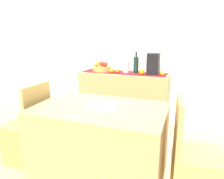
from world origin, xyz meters
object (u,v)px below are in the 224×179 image
fruit_bowl (102,69)px  chair_by_corner (195,172)px  wine_bottle (136,65)px  coffee_maker (153,64)px  chair_near_window (29,139)px  ceramic_vase (126,67)px  sideboard_console (124,100)px  open_book (102,106)px  dining_table (100,143)px

fruit_bowl → chair_by_corner: fruit_bowl is taller
wine_bottle → chair_by_corner: (0.84, -1.27, -0.70)m
coffee_maker → chair_near_window: coffee_maker is taller
coffee_maker → ceramic_vase: 0.40m
sideboard_console → wine_bottle: wine_bottle is taller
wine_bottle → coffee_maker: size_ratio=1.05×
fruit_bowl → chair_near_window: 1.46m
ceramic_vase → open_book: size_ratio=0.67×
fruit_bowl → ceramic_vase: 0.39m
sideboard_console → wine_bottle: (0.18, 0.00, 0.54)m
fruit_bowl → dining_table: fruit_bowl is taller
coffee_maker → ceramic_vase: bearing=180.0°
wine_bottle → dining_table: bearing=-91.4°
ceramic_vase → sideboard_console: bearing=180.0°
wine_bottle → fruit_bowl: bearing=180.0°
wine_bottle → open_book: 1.27m
coffee_maker → ceramic_vase: coffee_maker is taller
sideboard_console → open_book: (0.16, -1.25, 0.33)m
dining_table → open_book: 0.38m
fruit_bowl → chair_near_window: bearing=-106.1°
dining_table → chair_near_window: (-0.87, -0.00, -0.10)m
chair_near_window → sideboard_console: bearing=60.4°
fruit_bowl → wine_bottle: 0.54m
dining_table → chair_by_corner: 0.87m
sideboard_console → open_book: 1.30m
ceramic_vase → open_book: bearing=-83.9°
coffee_maker → dining_table: coffee_maker is taller
fruit_bowl → chair_by_corner: size_ratio=0.31×
wine_bottle → ceramic_vase: 0.15m
chair_near_window → chair_by_corner: 1.74m
coffee_maker → dining_table: 1.44m
open_book → coffee_maker: bearing=64.3°
coffee_maker → chair_by_corner: (0.59, -1.27, -0.72)m
ceramic_vase → open_book: 1.27m
chair_by_corner → ceramic_vase: bearing=127.7°
chair_by_corner → coffee_maker: bearing=114.9°
sideboard_console → chair_by_corner: bearing=-51.5°
open_book → chair_by_corner: bearing=-15.6°
chair_near_window → chair_by_corner: (1.74, -0.00, 0.00)m
chair_by_corner → wine_bottle: bearing=123.3°
ceramic_vase → chair_by_corner: bearing=-52.3°
sideboard_console → open_book: sideboard_console is taller
open_book → wine_bottle: bearing=75.5°
sideboard_console → fruit_bowl: 0.59m
fruit_bowl → chair_by_corner: 1.97m
wine_bottle → open_book: (-0.01, -1.25, -0.22)m
fruit_bowl → open_book: 1.36m
sideboard_console → ceramic_vase: 0.51m
dining_table → chair_near_window: 0.87m
wine_bottle → open_book: size_ratio=1.12×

